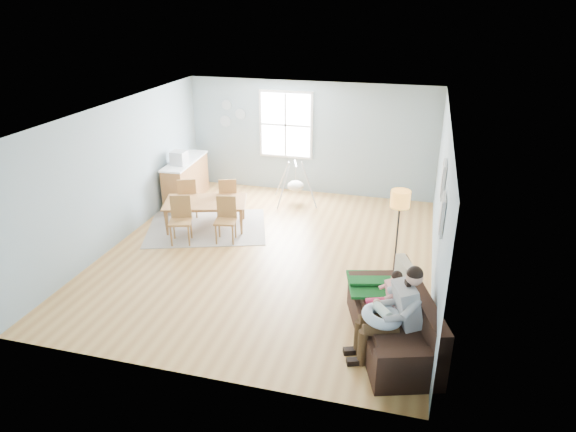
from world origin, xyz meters
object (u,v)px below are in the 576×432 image
(floor_lamp, at_px, (400,206))
(dining_table, at_px, (206,215))
(counter, at_px, (186,180))
(toddler, at_px, (389,292))
(chair_ne, at_px, (228,195))
(sofa, at_px, (396,325))
(father, at_px, (394,311))
(monitor, at_px, (179,158))
(baby_swing, at_px, (296,185))
(chair_sw, at_px, (181,216))
(chair_se, at_px, (226,216))
(chair_nw, at_px, (188,195))
(storage_cube, at_px, (409,327))

(floor_lamp, distance_m, dining_table, 4.21)
(counter, bearing_deg, toddler, -39.33)
(chair_ne, bearing_deg, sofa, -43.06)
(father, relative_size, monitor, 4.06)
(toddler, bearing_deg, father, -77.77)
(chair_ne, distance_m, monitor, 1.48)
(father, xyz_separation_m, dining_table, (-4.08, 3.25, -0.44))
(dining_table, xyz_separation_m, baby_swing, (1.44, 1.90, 0.13))
(sofa, bearing_deg, chair_ne, 136.94)
(chair_sw, xyz_separation_m, chair_se, (0.84, 0.28, -0.02))
(dining_table, distance_m, chair_se, 0.78)
(toddler, xyz_separation_m, dining_table, (-3.97, 2.76, -0.41))
(chair_nw, xyz_separation_m, counter, (-0.50, 0.97, -0.02))
(counter, bearing_deg, chair_nw, -62.82)
(father, xyz_separation_m, counter, (-5.18, 4.64, -0.23))
(dining_table, bearing_deg, chair_se, -50.84)
(monitor, bearing_deg, floor_lamp, -22.80)
(chair_nw, height_order, baby_swing, baby_swing)
(chair_se, relative_size, chair_ne, 1.01)
(storage_cube, relative_size, chair_nw, 0.60)
(toddler, distance_m, monitor, 6.34)
(toddler, height_order, chair_ne, toddler)
(dining_table, xyz_separation_m, monitor, (-1.07, 1.07, 0.84))
(chair_sw, distance_m, counter, 2.28)
(sofa, bearing_deg, dining_table, 144.58)
(father, bearing_deg, storage_cube, 58.84)
(counter, bearing_deg, chair_sw, -67.21)
(dining_table, bearing_deg, sofa, -51.99)
(chair_se, distance_m, chair_ne, 1.20)
(chair_nw, relative_size, monitor, 2.70)
(dining_table, height_order, baby_swing, baby_swing)
(chair_se, height_order, chair_ne, chair_se)
(sofa, xyz_separation_m, father, (-0.03, -0.32, 0.43))
(chair_ne, bearing_deg, storage_cube, -41.50)
(storage_cube, distance_m, monitor, 6.72)
(baby_swing, bearing_deg, chair_sw, -122.55)
(counter, bearing_deg, chair_se, -46.64)
(chair_se, distance_m, baby_swing, 2.46)
(sofa, height_order, chair_sw, chair_sw)
(father, relative_size, baby_swing, 1.15)
(toddler, height_order, baby_swing, toddler)
(chair_nw, bearing_deg, toddler, -34.84)
(dining_table, relative_size, monitor, 4.96)
(toddler, distance_m, baby_swing, 5.30)
(chair_nw, bearing_deg, chair_se, -34.79)
(toddler, height_order, floor_lamp, floor_lamp)
(storage_cube, xyz_separation_m, counter, (-5.39, 4.29, 0.22))
(chair_nw, relative_size, chair_ne, 1.02)
(chair_sw, bearing_deg, chair_ne, 72.80)
(counter, bearing_deg, monitor, -84.35)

